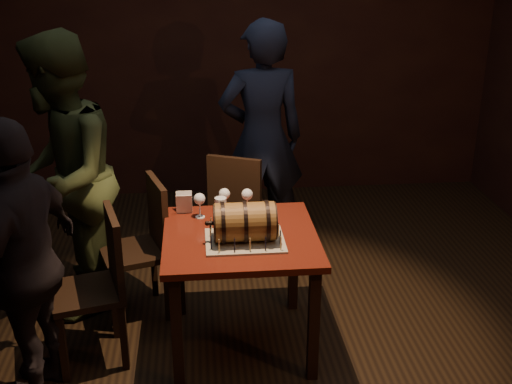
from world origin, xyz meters
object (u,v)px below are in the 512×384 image
at_px(wine_glass_left, 199,200).
at_px(chair_left_rear, 144,240).
at_px(wine_glass_mid, 224,195).
at_px(barrel_cake, 245,222).
at_px(pint_of_ale, 221,210).
at_px(person_left_rear, 62,179).
at_px(wine_glass_right, 247,195).
at_px(person_back, 262,139).
at_px(chair_back, 239,206).
at_px(person_left_front, 25,264).
at_px(chair_left_front, 100,280).
at_px(pub_table, 240,251).

bearing_deg(wine_glass_left, chair_left_rear, 154.57).
bearing_deg(wine_glass_left, wine_glass_mid, 23.09).
relative_size(barrel_cake, pint_of_ale, 2.69).
bearing_deg(person_left_rear, chair_left_rear, 78.22).
bearing_deg(wine_glass_right, wine_glass_left, -171.14).
relative_size(wine_glass_left, person_left_rear, 0.09).
bearing_deg(barrel_cake, chair_left_rear, 138.88).
xyz_separation_m(chair_left_rear, person_back, (0.86, 0.90, 0.39)).
bearing_deg(chair_back, person_back, 61.40).
relative_size(chair_back, person_left_front, 0.59).
xyz_separation_m(pint_of_ale, person_left_front, (-1.04, -0.55, -0.03)).
relative_size(person_back, person_left_front, 1.16).
distance_m(chair_back, person_left_rear, 1.30).
relative_size(wine_glass_left, person_back, 0.09).
relative_size(wine_glass_right, pint_of_ale, 1.07).
xyz_separation_m(wine_glass_right, chair_left_front, (-0.89, -0.37, -0.35)).
relative_size(wine_glass_right, chair_left_rear, 0.17).
distance_m(barrel_cake, person_left_rear, 1.30).
xyz_separation_m(pub_table, person_left_rear, (-1.10, 0.56, 0.29)).
distance_m(wine_glass_mid, person_left_rear, 1.05).
distance_m(wine_glass_left, wine_glass_mid, 0.17).
bearing_deg(person_left_front, chair_back, 154.73).
height_order(wine_glass_mid, chair_back, chair_back).
bearing_deg(chair_back, chair_left_front, -130.89).
bearing_deg(wine_glass_mid, chair_back, 78.11).
relative_size(pub_table, chair_back, 0.97).
distance_m(pint_of_ale, chair_left_rear, 0.62).
bearing_deg(barrel_cake, chair_left_front, 177.02).
relative_size(chair_back, chair_left_front, 1.00).
height_order(barrel_cake, person_back, person_back).
bearing_deg(person_left_front, person_left_rear, -165.34).
relative_size(wine_glass_left, pint_of_ale, 1.07).
distance_m(pub_table, chair_left_front, 0.84).
distance_m(chair_back, person_left_front, 1.80).
xyz_separation_m(pub_table, wine_glass_left, (-0.23, 0.27, 0.23)).
height_order(wine_glass_left, person_left_front, person_left_front).
bearing_deg(chair_left_rear, person_back, 46.24).
relative_size(wine_glass_right, chair_back, 0.17).
distance_m(wine_glass_mid, chair_back, 0.73).
relative_size(chair_back, person_back, 0.51).
bearing_deg(pint_of_ale, person_back, 72.03).
height_order(wine_glass_right, chair_left_front, chair_left_front).
height_order(person_back, person_left_front, person_back).
bearing_deg(wine_glass_left, person_left_front, -146.32).
distance_m(wine_glass_left, chair_left_rear, 0.53).
height_order(pub_table, chair_left_rear, chair_left_rear).
relative_size(pint_of_ale, chair_left_front, 0.16).
bearing_deg(chair_left_rear, barrel_cake, -41.12).
height_order(chair_left_rear, person_left_front, person_left_front).
bearing_deg(pub_table, barrel_cake, -78.96).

